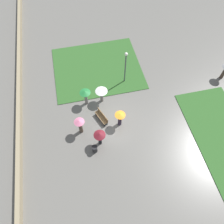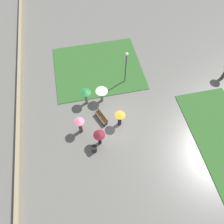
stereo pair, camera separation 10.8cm
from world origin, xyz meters
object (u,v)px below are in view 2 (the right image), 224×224
Objects in this scene: park_bench at (102,117)px; trash_bin at (94,149)px; crowd_person_green at (86,94)px; crowd_person_orange at (120,117)px; lamp_post at (126,64)px; crowd_person_pink at (80,124)px; crowd_person_white at (102,92)px; crowd_person_maroon at (99,136)px.

park_bench is 3.19m from trash_bin.
crowd_person_green is at bearing -174.80° from park_bench.
lamp_post is at bearing -9.57° from crowd_person_orange.
park_bench is 2.36m from crowd_person_pink.
crowd_person_pink is 1.02× the size of crowd_person_green.
park_bench is 0.97× the size of crowd_person_white.
park_bench is 2.56m from crowd_person_green.
trash_bin is 2.45m from crowd_person_pink.
trash_bin is at bearing -31.99° from lamp_post.
crowd_person_green is at bearing -65.84° from lamp_post.
crowd_person_pink is 2.08m from crowd_person_maroon.
park_bench reaches higher than trash_bin.
crowd_person_pink is 3.54m from crowd_person_orange.
trash_bin is 3.51m from crowd_person_orange.
crowd_person_orange is at bearing 165.67° from crowd_person_pink.
park_bench is at bearing 69.88° from crowd_person_orange.
crowd_person_maroon is at bearing 134.92° from crowd_person_orange.
lamp_post reaches higher than crowd_person_orange.
crowd_person_white is 4.54m from crowd_person_maroon.
crowd_person_orange is at bearing 128.23° from trash_bin.
crowd_person_maroon is 0.97× the size of crowd_person_green.
crowd_person_green is (1.92, -4.27, -1.16)m from lamp_post.
lamp_post is at bearing -155.35° from crowd_person_maroon.
trash_bin is 0.47× the size of crowd_person_white.
park_bench is at bearing -172.12° from crowd_person_pink.
crowd_person_green is at bearing 50.59° from crowd_person_orange.
crowd_person_pink reaches higher than crowd_person_white.
crowd_person_maroon is at bearing -36.88° from park_bench.
crowd_person_white is (1.94, -2.77, -1.19)m from lamp_post.
crowd_person_green reaches higher than crowd_person_orange.
crowd_person_maroon reaches higher than park_bench.
lamp_post is 2.15× the size of crowd_person_maroon.
crowd_person_white is 0.97× the size of crowd_person_orange.
crowd_person_maroon is at bearing 119.92° from crowd_person_pink.
trash_bin is 0.43× the size of crowd_person_green.
crowd_person_pink is (4.87, -5.22, -1.26)m from lamp_post.
crowd_person_pink is at bearing 99.33° from crowd_person_orange.
crowd_person_green reaches higher than crowd_person_white.
crowd_person_maroon is (2.33, -0.61, 0.92)m from park_bench.
lamp_post is 3.58m from crowd_person_white.
crowd_person_green is (-2.95, 0.95, 0.10)m from crowd_person_pink.
park_bench is at bearing 157.92° from trash_bin.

